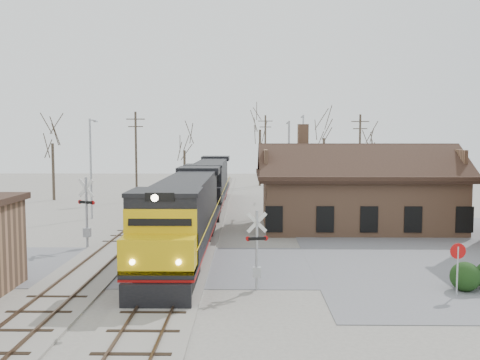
# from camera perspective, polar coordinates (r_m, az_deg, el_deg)

# --- Properties ---
(ground) EXTENTS (140.00, 140.00, 0.00)m
(ground) POSITION_cam_1_polar(r_m,az_deg,el_deg) (29.40, -6.49, -9.07)
(ground) COLOR #9A958B
(ground) RESTS_ON ground
(road) EXTENTS (60.00, 9.00, 0.03)m
(road) POSITION_cam_1_polar(r_m,az_deg,el_deg) (29.40, -6.49, -9.05)
(road) COLOR slate
(road) RESTS_ON ground
(track_main) EXTENTS (3.40, 90.00, 0.24)m
(track_main) POSITION_cam_1_polar(r_m,az_deg,el_deg) (44.02, -4.00, -4.33)
(track_main) COLOR #9A958B
(track_main) RESTS_ON ground
(track_siding) EXTENTS (3.40, 90.00, 0.24)m
(track_siding) POSITION_cam_1_polar(r_m,az_deg,el_deg) (44.62, -9.79, -4.27)
(track_siding) COLOR #9A958B
(track_siding) RESTS_ON ground
(depot) EXTENTS (15.20, 9.31, 7.90)m
(depot) POSITION_cam_1_polar(r_m,az_deg,el_deg) (41.42, 12.39, -1.74)
(depot) COLOR #9F7052
(depot) RESTS_ON ground
(locomotive_lead) EXTENTS (3.12, 20.90, 4.64)m
(locomotive_lead) POSITION_cam_1_polar(r_m,az_deg,el_deg) (31.25, -5.98, -3.69)
(locomotive_lead) COLOR black
(locomotive_lead) RESTS_ON ground
(locomotive_trailing) EXTENTS (3.12, 20.90, 4.39)m
(locomotive_trailing) POSITION_cam_1_polar(r_m,az_deg,el_deg) (52.19, -3.23, -0.27)
(locomotive_trailing) COLOR black
(locomotive_trailing) RESTS_ON ground
(crossbuck_near) EXTENTS (1.04, 0.30, 3.65)m
(crossbuck_near) POSITION_cam_1_polar(r_m,az_deg,el_deg) (24.45, 1.81, -7.71)
(crossbuck_near) COLOR #A5A8AD
(crossbuck_near) RESTS_ON ground
(crossbuck_far) EXTENTS (1.20, 0.58, 4.45)m
(crossbuck_far) POSITION_cam_1_polar(r_m,az_deg,el_deg) (34.56, -16.04, -3.66)
(crossbuck_far) COLOR #A5A8AD
(crossbuck_far) RESTS_ON ground
(do_not_enter_sign) EXTENTS (0.70, 0.10, 2.36)m
(do_not_enter_sign) POSITION_cam_1_polar(r_m,az_deg,el_deg) (25.34, 22.20, -7.87)
(do_not_enter_sign) COLOR #A5A8AD
(do_not_enter_sign) RESTS_ON ground
(hedge_a) EXTENTS (1.34, 1.34, 1.34)m
(hedge_a) POSITION_cam_1_polar(r_m,az_deg,el_deg) (26.49, 22.89, -9.48)
(hedge_a) COLOR black
(hedge_a) RESTS_ON ground
(streetlight_a) EXTENTS (0.25, 2.04, 8.43)m
(streetlight_a) POSITION_cam_1_polar(r_m,az_deg,el_deg) (46.68, -15.59, 1.80)
(streetlight_a) COLOR #A5A8AD
(streetlight_a) RESTS_ON ground
(streetlight_b) EXTENTS (0.25, 2.04, 8.34)m
(streetlight_b) POSITION_cam_1_polar(r_m,az_deg,el_deg) (48.86, 5.21, 2.03)
(streetlight_b) COLOR #A5A8AD
(streetlight_b) RESTS_ON ground
(streetlight_c) EXTENTS (0.25, 2.04, 9.33)m
(streetlight_c) POSITION_cam_1_polar(r_m,az_deg,el_deg) (61.12, 6.72, 3.03)
(streetlight_c) COLOR #A5A8AD
(streetlight_c) RESTS_ON ground
(utility_pole_a) EXTENTS (2.00, 0.24, 9.57)m
(utility_pole_a) POSITION_cam_1_polar(r_m,az_deg,el_deg) (58.53, -11.03, 2.71)
(utility_pole_a) COLOR #382D23
(utility_pole_a) RESTS_ON ground
(utility_pole_b) EXTENTS (2.00, 0.24, 9.78)m
(utility_pole_b) POSITION_cam_1_polar(r_m,az_deg,el_deg) (73.12, 2.72, 3.27)
(utility_pole_b) COLOR #382D23
(utility_pole_b) RESTS_ON ground
(utility_pole_c) EXTENTS (2.00, 0.24, 9.38)m
(utility_pole_c) POSITION_cam_1_polar(r_m,az_deg,el_deg) (61.66, 12.65, 2.69)
(utility_pole_c) COLOR #382D23
(utility_pole_c) RESTS_ON ground
(tree_a) EXTENTS (4.12, 4.12, 10.09)m
(tree_a) POSITION_cam_1_polar(r_m,az_deg,el_deg) (61.28, -19.40, 4.65)
(tree_a) COLOR #382D23
(tree_a) RESTS_ON ground
(tree_b) EXTENTS (3.43, 3.43, 8.40)m
(tree_b) POSITION_cam_1_polar(r_m,az_deg,el_deg) (68.46, -5.96, 3.86)
(tree_b) COLOR #382D23
(tree_b) RESTS_ON ground
(tree_c) EXTENTS (5.23, 5.23, 12.81)m
(tree_c) POSITION_cam_1_polar(r_m,az_deg,el_deg) (74.63, 2.15, 6.38)
(tree_c) COLOR #382D23
(tree_c) RESTS_ON ground
(tree_d) EXTENTS (4.46, 4.46, 10.93)m
(tree_d) POSITION_cam_1_polar(r_m,az_deg,el_deg) (69.67, 8.96, 5.34)
(tree_d) COLOR #382D23
(tree_d) RESTS_ON ground
(tree_e) EXTENTS (3.48, 3.48, 8.53)m
(tree_e) POSITION_cam_1_polar(r_m,az_deg,el_deg) (70.41, 13.37, 3.86)
(tree_e) COLOR #382D23
(tree_e) RESTS_ON ground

